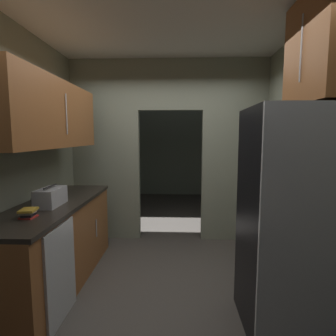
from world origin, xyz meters
The scene contains 11 objects.
ground centered at (0.00, 0.00, 0.00)m, with size 20.00×20.00×0.00m, color #47423D.
kitchen_overhead_slab centered at (0.00, 0.46, 2.82)m, with size 3.41×7.10×0.06m, color silver.
kitchen_partition centered at (-0.01, 1.55, 1.52)m, with size 3.01×0.12×2.79m.
adjoining_room_shell centered at (0.00, 3.74, 1.40)m, with size 3.01×3.40×2.79m.
refrigerator centered at (1.08, -0.47, 0.93)m, with size 0.71×0.77×1.87m.
lower_cabinet_run centered at (-1.18, 0.12, 0.46)m, with size 0.64×2.06×0.92m.
dishwasher centered at (-0.87, -0.46, 0.43)m, with size 0.02×0.56×0.86m.
upper_cabinet_counterside centered at (-1.18, 0.12, 1.86)m, with size 0.36×1.85×0.69m.
upper_cabinet_fridgeside centered at (1.32, -0.37, 2.34)m, with size 0.36×0.78×0.88m.
boombox centered at (-1.15, -0.01, 1.02)m, with size 0.21×0.37×0.21m.
book_stack centered at (-1.16, -0.42, 0.97)m, with size 0.15×0.17×0.08m.
Camera 1 is at (0.16, -2.67, 1.63)m, focal length 28.83 mm.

